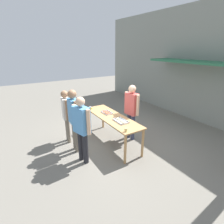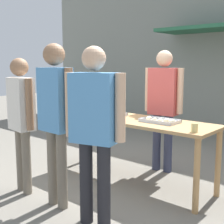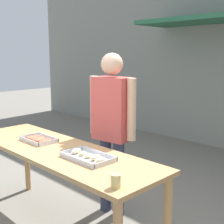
% 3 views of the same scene
% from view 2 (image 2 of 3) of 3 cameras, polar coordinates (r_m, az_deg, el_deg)
% --- Properties ---
extents(ground_plane, '(24.00, 24.00, 0.00)m').
position_cam_2_polar(ground_plane, '(4.50, 3.28, -12.43)').
color(ground_plane, slate).
extents(serving_table, '(2.39, 0.72, 0.89)m').
position_cam_2_polar(serving_table, '(4.28, 3.38, -2.56)').
color(serving_table, tan).
rests_on(serving_table, ground).
extents(food_tray_sausages, '(0.39, 0.25, 0.04)m').
position_cam_2_polar(food_tray_sausages, '(4.47, 0.05, -0.43)').
color(food_tray_sausages, silver).
rests_on(food_tray_sausages, serving_table).
extents(food_tray_buns, '(0.48, 0.27, 0.06)m').
position_cam_2_polar(food_tray_buns, '(4.00, 8.86, -1.58)').
color(food_tray_buns, silver).
rests_on(food_tray_buns, serving_table).
extents(condiment_jar_mustard, '(0.07, 0.07, 0.07)m').
position_cam_2_polar(condiment_jar_mustard, '(4.80, -8.57, 0.33)').
color(condiment_jar_mustard, '#567A38').
rests_on(condiment_jar_mustard, serving_table).
extents(condiment_jar_ketchup, '(0.07, 0.07, 0.07)m').
position_cam_2_polar(condiment_jar_ketchup, '(4.73, -7.85, 0.22)').
color(condiment_jar_ketchup, gold).
rests_on(condiment_jar_ketchup, serving_table).
extents(beer_cup, '(0.07, 0.07, 0.10)m').
position_cam_2_polar(beer_cup, '(3.50, 14.86, -2.81)').
color(beer_cup, '#DBC67A').
rests_on(beer_cup, serving_table).
extents(person_server_behind_table, '(0.60, 0.28, 1.82)m').
position_cam_2_polar(person_server_behind_table, '(4.71, 9.39, 2.20)').
color(person_server_behind_table, '#333851').
rests_on(person_server_behind_table, ground).
extents(person_customer_holding_hotdog, '(0.53, 0.25, 1.70)m').
position_cam_2_polar(person_customer_holding_hotdog, '(4.02, -16.25, -0.14)').
color(person_customer_holding_hotdog, '#756B5B').
rests_on(person_customer_holding_hotdog, ground).
extents(person_customer_with_cup, '(0.63, 0.36, 1.80)m').
position_cam_2_polar(person_customer_with_cup, '(3.05, -3.24, -1.76)').
color(person_customer_with_cup, '#232328').
rests_on(person_customer_with_cup, ground).
extents(person_customer_waiting_in_line, '(0.56, 0.24, 1.85)m').
position_cam_2_polar(person_customer_waiting_in_line, '(3.51, -10.29, 0.38)').
color(person_customer_waiting_in_line, '#756B5B').
rests_on(person_customer_waiting_in_line, ground).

